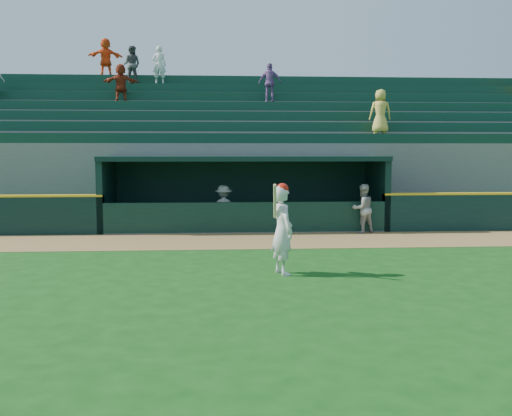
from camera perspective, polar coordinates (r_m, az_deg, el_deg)
The scene contains 7 objects.
ground at distance 11.97m, azimuth 0.51°, elevation -6.97°, with size 120.00×120.00×0.00m, color #124310.
warning_track at distance 16.77m, azimuth -0.75°, elevation -3.28°, with size 40.00×3.00×0.01m, color olive.
dugout_player_front at distance 18.62m, azimuth 10.62°, elevation -0.05°, with size 0.76×0.60×1.57m, color #A3A39D.
dugout_player_inside at distance 18.84m, azimuth -3.25°, elevation -0.00°, with size 0.97×0.56×1.51m, color #9A9995.
dugout at distance 19.71m, azimuth -1.23°, elevation 2.02°, with size 9.40×2.80×2.46m.
stands at distance 24.23m, azimuth -1.72°, elevation 5.18°, with size 34.50×6.25×7.60m.
batter_at_plate at distance 12.14m, azimuth 2.63°, elevation -2.11°, with size 0.66×0.89×1.97m.
Camera 1 is at (-0.88, -11.64, 2.63)m, focal length 40.00 mm.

